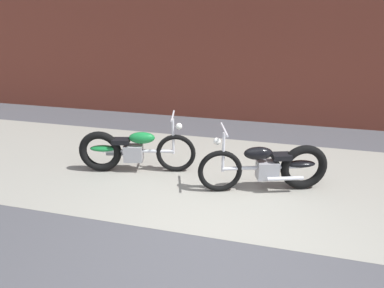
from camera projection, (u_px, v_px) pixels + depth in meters
ground_plane at (212, 238)px, 4.07m from camera, size 80.00×80.00×0.00m
sidewalk_slab at (232, 176)px, 5.65m from camera, size 36.00×3.50×0.01m
motorcycle_green at (129, 150)px, 5.68m from camera, size 1.97×0.73×1.03m
motorcycle_black at (273, 166)px, 5.07m from camera, size 1.94×0.85×1.03m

